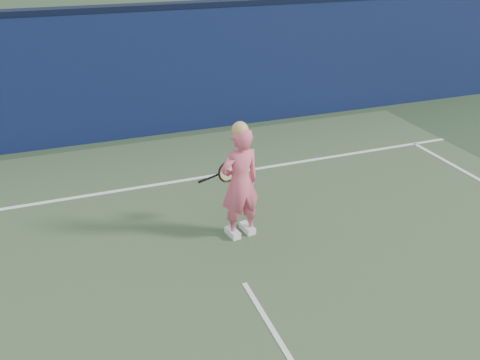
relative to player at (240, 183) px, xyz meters
name	(u,v)px	position (x,y,z in m)	size (l,w,h in m)	color
ground	(278,340)	(-0.35, -2.09, -0.81)	(80.00, 80.00, 0.00)	#294128
backstop_wall	(148,74)	(-0.35, 4.41, 0.44)	(24.00, 0.40, 2.50)	#0E183E
wall_cap	(142,7)	(-0.35, 4.41, 1.74)	(24.00, 0.42, 0.10)	black
player	(240,183)	(0.00, 0.00, 0.00)	(0.64, 0.47, 1.67)	#EA5B76
racket	(226,173)	(-0.07, 0.40, -0.01)	(0.59, 0.13, 0.31)	black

